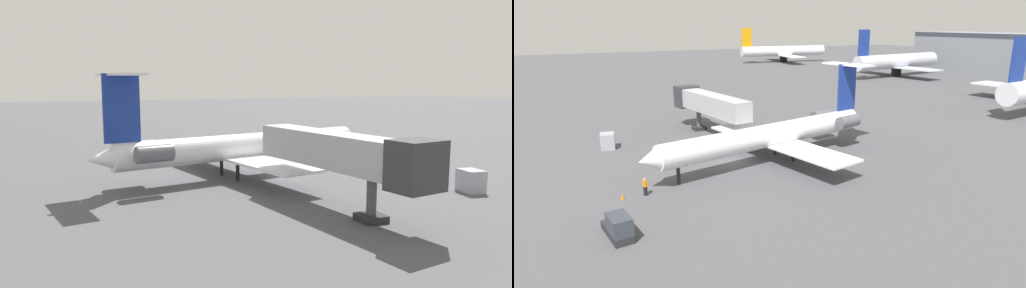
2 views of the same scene
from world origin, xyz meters
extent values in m
cube|color=#4C4C51|center=(0.00, 0.00, -0.05)|extent=(400.00, 400.00, 0.10)
cylinder|color=white|center=(1.41, 3.90, 3.07)|extent=(8.02, 27.31, 2.57)
cone|color=white|center=(4.32, -10.28, 3.07)|extent=(2.83, 2.65, 2.44)
cone|color=white|center=(-1.53, 18.17, 3.07)|extent=(2.66, 2.99, 2.18)
cube|color=white|center=(6.85, 6.03, 2.09)|extent=(10.66, 6.32, 0.24)
cube|color=white|center=(-4.44, 3.71, 2.09)|extent=(10.66, 6.32, 0.24)
cylinder|color=#595960|center=(1.40, 14.79, 3.47)|extent=(2.11, 3.44, 1.50)
cylinder|color=#595960|center=(-2.88, 13.91, 3.47)|extent=(2.11, 3.44, 1.50)
cube|color=navy|center=(-1.15, 16.31, 7.33)|extent=(0.88, 3.18, 5.94)
cube|color=white|center=(-1.15, 16.31, 10.20)|extent=(7.14, 3.72, 0.20)
cylinder|color=black|center=(3.76, -7.54, 0.89)|extent=(0.36, 0.36, 1.79)
cylinder|color=black|center=(2.57, 6.18, 0.89)|extent=(0.36, 0.36, 1.79)
cylinder|color=black|center=(-0.56, 5.53, 0.89)|extent=(0.36, 0.36, 1.79)
cube|color=#ADADB2|center=(-12.69, 2.17, 4.50)|extent=(16.37, 5.12, 2.60)
cube|color=#333338|center=(-20.27, 0.96, 4.50)|extent=(2.87, 3.54, 3.20)
cylinder|color=#4C4C51|center=(-16.68, 1.53, 1.60)|extent=(0.70, 0.70, 3.20)
cube|color=#262626|center=(-16.68, 1.53, 0.25)|extent=(1.80, 1.80, 0.50)
cube|color=black|center=(5.02, -11.03, 0.42)|extent=(0.38, 0.33, 0.85)
cube|color=orange|center=(5.02, -11.03, 1.15)|extent=(0.46, 0.38, 0.60)
sphere|color=tan|center=(5.02, -11.03, 1.57)|extent=(0.24, 0.24, 0.24)
cube|color=#262628|center=(11.85, -14.58, 0.30)|extent=(4.14, 1.87, 0.60)
cube|color=#333842|center=(12.65, -14.48, 1.25)|extent=(2.55, 1.68, 1.30)
cube|color=#999EA8|center=(-12.59, -11.85, 0.98)|extent=(2.29, 1.95, 1.97)
cone|color=orange|center=(5.03, -13.09, 0.28)|extent=(0.36, 0.36, 0.55)
camera|label=1|loc=(-43.01, 20.77, 9.67)|focal=33.06mm
camera|label=2|loc=(42.78, -18.04, 15.32)|focal=30.13mm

